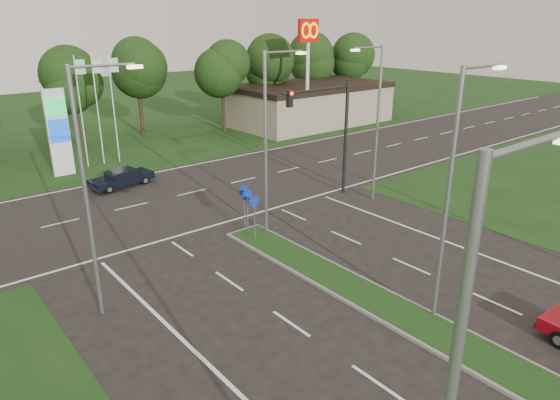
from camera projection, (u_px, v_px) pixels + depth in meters
verge_far at (39, 122)px, 53.53m from camera, size 160.00×50.00×0.02m
cross_road at (177, 196)px, 30.94m from camera, size 160.00×12.00×0.02m
median_kerb at (471, 351)px, 16.35m from camera, size 2.00×26.00×0.12m
commercial_building at (310, 104)px, 52.08m from camera, size 16.00×9.00×4.00m
streetlight_median_near at (452, 185)px, 16.69m from camera, size 2.53×0.22×9.00m
streetlight_median_far at (269, 135)px, 23.98m from camera, size 2.53×0.22×9.00m
streetlight_left_far at (90, 183)px, 17.00m from camera, size 2.53×0.22×9.00m
streetlight_right_far at (376, 116)px, 28.61m from camera, size 2.53×0.22×9.00m
traffic_signal at (331, 122)px, 29.26m from camera, size 5.10×0.42×7.00m
median_signs at (249, 203)px, 24.82m from camera, size 1.16×1.76×2.38m
gas_pylon at (61, 130)px, 34.20m from camera, size 5.80×1.26×8.00m
mcdonalds_sign at (308, 47)px, 44.73m from camera, size 2.20×0.47×10.40m
treeline_far at (78, 65)px, 40.28m from camera, size 6.00×6.00×9.90m
navy_sedan at (121, 178)px, 32.53m from camera, size 4.22×2.16×1.11m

